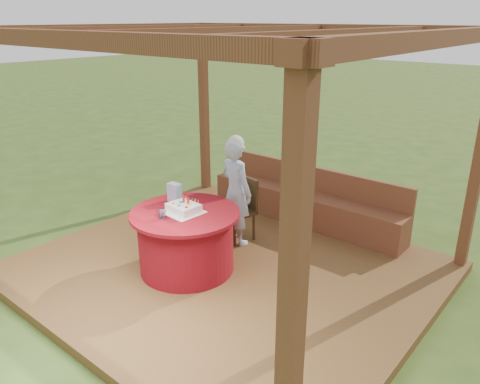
{
  "coord_description": "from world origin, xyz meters",
  "views": [
    {
      "loc": [
        3.27,
        -3.7,
        2.92
      ],
      "look_at": [
        0.0,
        0.25,
        1.0
      ],
      "focal_mm": 35.0,
      "sensor_mm": 36.0,
      "label": 1
    }
  ],
  "objects_px": {
    "bench": "(305,204)",
    "chair": "(242,206)",
    "birthday_cake": "(184,208)",
    "gift_bag": "(174,192)",
    "drinking_glass": "(162,215)",
    "elderly_woman": "(236,190)",
    "table": "(186,241)"
  },
  "relations": [
    {
      "from": "chair",
      "to": "bench",
      "type": "bearing_deg",
      "value": 69.42
    },
    {
      "from": "chair",
      "to": "drinking_glass",
      "type": "relative_size",
      "value": 8.15
    },
    {
      "from": "bench",
      "to": "gift_bag",
      "type": "bearing_deg",
      "value": -108.85
    },
    {
      "from": "drinking_glass",
      "to": "bench",
      "type": "bearing_deg",
      "value": 81.04
    },
    {
      "from": "bench",
      "to": "drinking_glass",
      "type": "distance_m",
      "value": 2.44
    },
    {
      "from": "birthday_cake",
      "to": "gift_bag",
      "type": "xyz_separation_m",
      "value": [
        -0.33,
        0.18,
        0.06
      ]
    },
    {
      "from": "birthday_cake",
      "to": "chair",
      "type": "bearing_deg",
      "value": 92.74
    },
    {
      "from": "birthday_cake",
      "to": "bench",
      "type": "bearing_deg",
      "value": 81.34
    },
    {
      "from": "gift_bag",
      "to": "drinking_glass",
      "type": "xyz_separation_m",
      "value": [
        0.28,
        -0.45,
        -0.06
      ]
    },
    {
      "from": "table",
      "to": "gift_bag",
      "type": "xyz_separation_m",
      "value": [
        -0.33,
        0.16,
        0.47
      ]
    },
    {
      "from": "table",
      "to": "bench",
      "type": "bearing_deg",
      "value": 81.19
    },
    {
      "from": "bench",
      "to": "chair",
      "type": "height_order",
      "value": "chair"
    },
    {
      "from": "chair",
      "to": "elderly_woman",
      "type": "height_order",
      "value": "elderly_woman"
    },
    {
      "from": "bench",
      "to": "table",
      "type": "xyz_separation_m",
      "value": [
        -0.32,
        -2.06,
        0.11
      ]
    },
    {
      "from": "table",
      "to": "gift_bag",
      "type": "distance_m",
      "value": 0.6
    },
    {
      "from": "bench",
      "to": "elderly_woman",
      "type": "relative_size",
      "value": 2.08
    },
    {
      "from": "chair",
      "to": "elderly_woman",
      "type": "relative_size",
      "value": 0.58
    },
    {
      "from": "birthday_cake",
      "to": "gift_bag",
      "type": "bearing_deg",
      "value": 152.3
    },
    {
      "from": "birthday_cake",
      "to": "gift_bag",
      "type": "height_order",
      "value": "gift_bag"
    },
    {
      "from": "bench",
      "to": "chair",
      "type": "relative_size",
      "value": 3.57
    },
    {
      "from": "elderly_woman",
      "to": "birthday_cake",
      "type": "xyz_separation_m",
      "value": [
        0.03,
        -0.95,
        0.06
      ]
    },
    {
      "from": "drinking_glass",
      "to": "birthday_cake",
      "type": "bearing_deg",
      "value": 78.8
    },
    {
      "from": "gift_bag",
      "to": "drinking_glass",
      "type": "bearing_deg",
      "value": -57.67
    },
    {
      "from": "gift_bag",
      "to": "elderly_woman",
      "type": "bearing_deg",
      "value": 69.43
    },
    {
      "from": "table",
      "to": "elderly_woman",
      "type": "height_order",
      "value": "elderly_woman"
    },
    {
      "from": "birthday_cake",
      "to": "drinking_glass",
      "type": "xyz_separation_m",
      "value": [
        -0.06,
        -0.28,
        -0.01
      ]
    },
    {
      "from": "table",
      "to": "birthday_cake",
      "type": "xyz_separation_m",
      "value": [
        0.0,
        -0.02,
        0.41
      ]
    },
    {
      "from": "table",
      "to": "elderly_woman",
      "type": "relative_size",
      "value": 0.87
    },
    {
      "from": "table",
      "to": "drinking_glass",
      "type": "bearing_deg",
      "value": -100.04
    },
    {
      "from": "bench",
      "to": "drinking_glass",
      "type": "bearing_deg",
      "value": -98.96
    },
    {
      "from": "chair",
      "to": "birthday_cake",
      "type": "bearing_deg",
      "value": -87.26
    },
    {
      "from": "elderly_woman",
      "to": "gift_bag",
      "type": "height_order",
      "value": "elderly_woman"
    }
  ]
}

